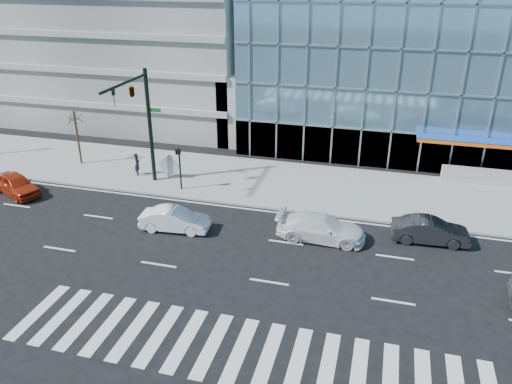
% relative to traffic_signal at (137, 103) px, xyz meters
% --- Properties ---
extents(ground, '(160.00, 160.00, 0.00)m').
position_rel_traffic_signal_xyz_m(ground, '(11.00, -4.57, -6.16)').
color(ground, black).
rests_on(ground, ground).
extents(sidewalk, '(120.00, 8.00, 0.15)m').
position_rel_traffic_signal_xyz_m(sidewalk, '(11.00, 3.43, -6.09)').
color(sidewalk, gray).
rests_on(sidewalk, ground).
extents(theatre_building, '(42.00, 26.00, 15.00)m').
position_rel_traffic_signal_xyz_m(theatre_building, '(25.00, 21.43, 1.34)').
color(theatre_building, '#76ACC5').
rests_on(theatre_building, ground).
extents(parking_garage, '(24.00, 24.00, 20.00)m').
position_rel_traffic_signal_xyz_m(parking_garage, '(-9.00, 21.43, 3.84)').
color(parking_garage, gray).
rests_on(parking_garage, ground).
extents(ramp_block, '(6.00, 8.00, 6.00)m').
position_rel_traffic_signal_xyz_m(ramp_block, '(5.00, 13.43, -3.16)').
color(ramp_block, gray).
rests_on(ramp_block, ground).
extents(traffic_signal, '(1.14, 5.74, 8.00)m').
position_rel_traffic_signal_xyz_m(traffic_signal, '(0.00, 0.00, 0.00)').
color(traffic_signal, black).
rests_on(traffic_signal, sidewalk).
extents(ped_signal_post, '(0.30, 0.33, 3.00)m').
position_rel_traffic_signal_xyz_m(ped_signal_post, '(2.50, 0.37, -4.02)').
color(ped_signal_post, black).
rests_on(ped_signal_post, sidewalk).
extents(street_tree_near, '(1.10, 1.10, 4.23)m').
position_rel_traffic_signal_xyz_m(street_tree_near, '(-7.00, 2.93, -2.39)').
color(street_tree_near, '#332319').
rests_on(street_tree_near, sidewalk).
extents(white_suv, '(5.05, 2.05, 1.47)m').
position_rel_traffic_signal_xyz_m(white_suv, '(12.82, -3.66, -5.43)').
color(white_suv, white).
rests_on(white_suv, ground).
extents(white_sedan, '(4.22, 1.81, 1.35)m').
position_rel_traffic_signal_xyz_m(white_sedan, '(4.34, -4.84, -5.49)').
color(white_sedan, white).
rests_on(white_sedan, ground).
extents(dark_sedan, '(4.38, 1.76, 1.41)m').
position_rel_traffic_signal_xyz_m(dark_sedan, '(18.82, -2.35, -5.46)').
color(dark_sedan, black).
rests_on(dark_sedan, ground).
extents(red_sedan, '(4.54, 3.31, 1.44)m').
position_rel_traffic_signal_xyz_m(red_sedan, '(-8.16, -2.99, -5.45)').
color(red_sedan, '#AB270D').
rests_on(red_sedan, ground).
extents(pedestrian, '(0.59, 0.72, 1.68)m').
position_rel_traffic_signal_xyz_m(pedestrian, '(-1.61, 1.96, -5.17)').
color(pedestrian, black).
rests_on(pedestrian, sidewalk).
extents(tilted_panel, '(1.82, 0.15, 1.82)m').
position_rel_traffic_signal_xyz_m(tilted_panel, '(0.88, 2.08, -5.10)').
color(tilted_panel, '#ABABAB').
rests_on(tilted_panel, sidewalk).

